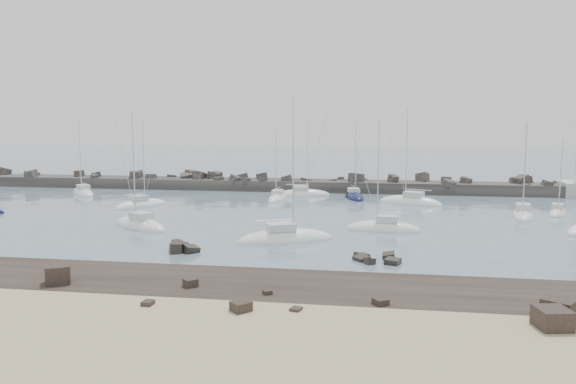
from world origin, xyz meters
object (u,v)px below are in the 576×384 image
object	(u,v)px
sailboat_3	(141,206)
sailboat_4	(303,195)
sailboat_1	(83,193)
sailboat_13	(410,203)
sailboat_9	(383,229)
sailboat_8	(354,197)
sailboat_6	(277,199)
sailboat_7	(285,240)
sailboat_5	(140,226)
sailboat_12	(558,213)
sailboat_10	(523,216)

from	to	relation	value
sailboat_3	sailboat_4	distance (m)	26.44
sailboat_1	sailboat_13	world-z (taller)	sailboat_13
sailboat_4	sailboat_9	distance (m)	30.76
sailboat_8	sailboat_9	bearing A→B (deg)	-80.58
sailboat_6	sailboat_7	world-z (taller)	sailboat_7
sailboat_5	sailboat_6	world-z (taller)	sailboat_5
sailboat_8	sailboat_5	bearing A→B (deg)	-128.94
sailboat_7	sailboat_4	bearing A→B (deg)	94.59
sailboat_9	sailboat_12	size ratio (longest dim) A/B	1.25
sailboat_6	sailboat_8	world-z (taller)	sailboat_8
sailboat_5	sailboat_13	size ratio (longest dim) A/B	0.93
sailboat_9	sailboat_13	bearing A→B (deg)	78.90
sailboat_4	sailboat_9	world-z (taller)	sailboat_4
sailboat_6	sailboat_4	bearing A→B (deg)	58.73
sailboat_4	sailboat_6	size ratio (longest dim) A/B	1.17
sailboat_3	sailboat_5	size ratio (longest dim) A/B	0.93
sailboat_4	sailboat_9	size ratio (longest dim) A/B	1.05
sailboat_8	sailboat_9	world-z (taller)	sailboat_9
sailboat_3	sailboat_13	world-z (taller)	sailboat_13
sailboat_5	sailboat_10	world-z (taller)	sailboat_5
sailboat_1	sailboat_8	distance (m)	45.11
sailboat_3	sailboat_9	bearing A→B (deg)	-20.01
sailboat_8	sailboat_13	xyz separation A→B (m)	(8.51, -4.94, 0.02)
sailboat_5	sailboat_13	xyz separation A→B (m)	(31.86, 23.96, -0.00)
sailboat_1	sailboat_7	bearing A→B (deg)	-38.10
sailboat_10	sailboat_13	xyz separation A→B (m)	(-13.48, 9.59, -0.00)
sailboat_1	sailboat_10	bearing A→B (deg)	-10.21
sailboat_5	sailboat_10	size ratio (longest dim) A/B	1.08
sailboat_4	sailboat_6	distance (m)	6.45
sailboat_8	sailboat_10	world-z (taller)	sailboat_10
sailboat_13	sailboat_10	bearing A→B (deg)	-35.44
sailboat_4	sailboat_10	world-z (taller)	sailboat_4
sailboat_10	sailboat_3	bearing A→B (deg)	179.12
sailboat_7	sailboat_9	xyz separation A→B (m)	(9.95, 7.21, -0.00)
sailboat_9	sailboat_12	xyz separation A→B (m)	(22.78, 14.75, -0.01)
sailboat_7	sailboat_12	bearing A→B (deg)	33.86
sailboat_6	sailboat_9	distance (m)	27.65
sailboat_6	sailboat_5	bearing A→B (deg)	-114.68
sailboat_10	sailboat_12	size ratio (longest dim) A/B	1.24
sailboat_9	sailboat_5	bearing A→B (deg)	-174.38
sailboat_6	sailboat_1	bearing A→B (deg)	177.85
sailboat_1	sailboat_12	xyz separation A→B (m)	(72.17, -8.97, -0.00)
sailboat_7	sailboat_8	distance (m)	33.86
sailboat_8	sailboat_12	bearing A→B (deg)	-22.85
sailboat_3	sailboat_12	distance (m)	57.00
sailboat_5	sailboat_6	size ratio (longest dim) A/B	1.19
sailboat_8	sailboat_10	bearing A→B (deg)	-33.46
sailboat_7	sailboat_10	bearing A→B (deg)	34.35
sailboat_12	sailboat_13	world-z (taller)	sailboat_13
sailboat_6	sailboat_7	distance (m)	30.31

